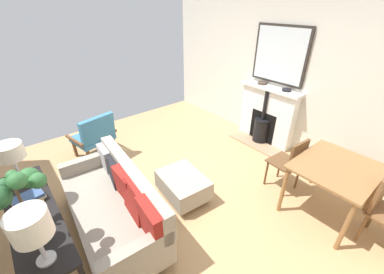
{
  "coord_description": "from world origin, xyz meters",
  "views": [
    {
      "loc": [
        1.53,
        2.43,
        2.47
      ],
      "look_at": [
        -0.4,
        0.08,
        0.73
      ],
      "focal_mm": 22.24,
      "sensor_mm": 36.0,
      "label": 1
    }
  ],
  "objects_px": {
    "console_table": "(35,219)",
    "dining_chair_near_fireplace": "(290,161)",
    "armchair_accent": "(95,135)",
    "book_stack": "(28,199)",
    "fireplace": "(266,118)",
    "mantel_bowl_far": "(287,90)",
    "dining_table": "(335,173)",
    "potted_plant": "(17,193)",
    "sofa": "(116,204)",
    "table_lamp_far_end": "(30,226)",
    "table_lamp_near_end": "(10,153)",
    "mantel_bowl_near": "(262,83)",
    "ottoman": "(183,185)"
  },
  "relations": [
    {
      "from": "dining_table",
      "to": "armchair_accent",
      "type": "bearing_deg",
      "value": -60.12
    },
    {
      "from": "console_table",
      "to": "table_lamp_near_end",
      "type": "relative_size",
      "value": 3.48
    },
    {
      "from": "table_lamp_far_end",
      "to": "mantel_bowl_far",
      "type": "bearing_deg",
      "value": -173.59
    },
    {
      "from": "armchair_accent",
      "to": "book_stack",
      "type": "height_order",
      "value": "armchair_accent"
    },
    {
      "from": "table_lamp_far_end",
      "to": "sofa",
      "type": "bearing_deg",
      "value": -142.05
    },
    {
      "from": "console_table",
      "to": "dining_chair_near_fireplace",
      "type": "height_order",
      "value": "dining_chair_near_fireplace"
    },
    {
      "from": "table_lamp_near_end",
      "to": "book_stack",
      "type": "relative_size",
      "value": 1.51
    },
    {
      "from": "book_stack",
      "to": "mantel_bowl_near",
      "type": "bearing_deg",
      "value": -177.49
    },
    {
      "from": "mantel_bowl_far",
      "to": "sofa",
      "type": "distance_m",
      "value": 3.29
    },
    {
      "from": "mantel_bowl_far",
      "to": "dining_chair_near_fireplace",
      "type": "xyz_separation_m",
      "value": [
        0.98,
        0.8,
        -0.63
      ]
    },
    {
      "from": "table_lamp_near_end",
      "to": "dining_chair_near_fireplace",
      "type": "height_order",
      "value": "table_lamp_near_end"
    },
    {
      "from": "mantel_bowl_near",
      "to": "armchair_accent",
      "type": "relative_size",
      "value": 0.2
    },
    {
      "from": "ottoman",
      "to": "console_table",
      "type": "xyz_separation_m",
      "value": [
        1.7,
        -0.12,
        0.43
      ]
    },
    {
      "from": "mantel_bowl_far",
      "to": "fireplace",
      "type": "bearing_deg",
      "value": -87.33
    },
    {
      "from": "sofa",
      "to": "dining_chair_near_fireplace",
      "type": "relative_size",
      "value": 2.15
    },
    {
      "from": "console_table",
      "to": "sofa",
      "type": "bearing_deg",
      "value": 178.87
    },
    {
      "from": "fireplace",
      "to": "mantel_bowl_far",
      "type": "xyz_separation_m",
      "value": [
        -0.01,
        0.3,
        0.64
      ]
    },
    {
      "from": "mantel_bowl_near",
      "to": "dining_table",
      "type": "distance_m",
      "value": 2.17
    },
    {
      "from": "mantel_bowl_far",
      "to": "table_lamp_far_end",
      "type": "height_order",
      "value": "table_lamp_far_end"
    },
    {
      "from": "sofa",
      "to": "armchair_accent",
      "type": "height_order",
      "value": "armchair_accent"
    },
    {
      "from": "console_table",
      "to": "table_lamp_near_end",
      "type": "height_order",
      "value": "table_lamp_near_end"
    },
    {
      "from": "table_lamp_near_end",
      "to": "dining_chair_near_fireplace",
      "type": "distance_m",
      "value": 3.41
    },
    {
      "from": "armchair_accent",
      "to": "console_table",
      "type": "bearing_deg",
      "value": 55.64
    },
    {
      "from": "mantel_bowl_near",
      "to": "mantel_bowl_far",
      "type": "xyz_separation_m",
      "value": [
        0.0,
        0.51,
        -0.0
      ]
    },
    {
      "from": "mantel_bowl_near",
      "to": "sofa",
      "type": "relative_size",
      "value": 0.09
    },
    {
      "from": "mantel_bowl_far",
      "to": "dining_chair_near_fireplace",
      "type": "distance_m",
      "value": 1.42
    },
    {
      "from": "ottoman",
      "to": "console_table",
      "type": "bearing_deg",
      "value": -4.2
    },
    {
      "from": "fireplace",
      "to": "dining_chair_near_fireplace",
      "type": "relative_size",
      "value": 1.38
    },
    {
      "from": "fireplace",
      "to": "console_table",
      "type": "bearing_deg",
      "value": 1.99
    },
    {
      "from": "potted_plant",
      "to": "dining_table",
      "type": "height_order",
      "value": "potted_plant"
    },
    {
      "from": "table_lamp_near_end",
      "to": "armchair_accent",
      "type": "bearing_deg",
      "value": -137.13
    },
    {
      "from": "fireplace",
      "to": "book_stack",
      "type": "height_order",
      "value": "fireplace"
    },
    {
      "from": "dining_table",
      "to": "fireplace",
      "type": "bearing_deg",
      "value": -120.06
    },
    {
      "from": "mantel_bowl_near",
      "to": "console_table",
      "type": "height_order",
      "value": "mantel_bowl_near"
    },
    {
      "from": "armchair_accent",
      "to": "table_lamp_near_end",
      "type": "distance_m",
      "value": 1.69
    },
    {
      "from": "armchair_accent",
      "to": "dining_table",
      "type": "height_order",
      "value": "armchair_accent"
    },
    {
      "from": "fireplace",
      "to": "table_lamp_far_end",
      "type": "xyz_separation_m",
      "value": [
        3.94,
        0.75,
        0.61
      ]
    },
    {
      "from": "console_table",
      "to": "dining_chair_near_fireplace",
      "type": "bearing_deg",
      "value": 162.02
    },
    {
      "from": "ottoman",
      "to": "table_lamp_far_end",
      "type": "relative_size",
      "value": 1.51
    },
    {
      "from": "armchair_accent",
      "to": "dining_table",
      "type": "relative_size",
      "value": 0.85
    },
    {
      "from": "armchair_accent",
      "to": "dining_chair_near_fireplace",
      "type": "height_order",
      "value": "dining_chair_near_fireplace"
    },
    {
      "from": "potted_plant",
      "to": "table_lamp_far_end",
      "type": "bearing_deg",
      "value": 93.01
    },
    {
      "from": "dining_table",
      "to": "ottoman",
      "type": "bearing_deg",
      "value": -47.58
    },
    {
      "from": "fireplace",
      "to": "dining_chair_near_fireplace",
      "type": "bearing_deg",
      "value": 48.62
    },
    {
      "from": "potted_plant",
      "to": "dining_table",
      "type": "xyz_separation_m",
      "value": [
        -3.0,
        1.33,
        -0.49
      ]
    },
    {
      "from": "mantel_bowl_far",
      "to": "table_lamp_near_end",
      "type": "relative_size",
      "value": 0.34
    },
    {
      "from": "armchair_accent",
      "to": "potted_plant",
      "type": "xyz_separation_m",
      "value": [
        1.16,
        1.87,
        0.69
      ]
    },
    {
      "from": "mantel_bowl_near",
      "to": "armchair_accent",
      "type": "distance_m",
      "value": 3.18
    },
    {
      "from": "table_lamp_near_end",
      "to": "dining_chair_near_fireplace",
      "type": "relative_size",
      "value": 0.54
    },
    {
      "from": "book_stack",
      "to": "dining_table",
      "type": "bearing_deg",
      "value": 150.19
    }
  ]
}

